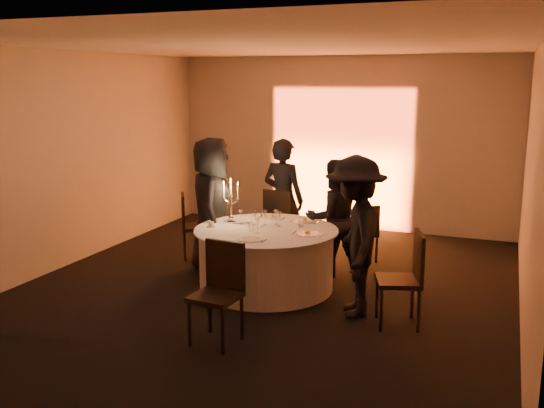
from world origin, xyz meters
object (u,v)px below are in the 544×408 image
(guest_right, at_px, (355,236))
(coffee_cup, at_px, (211,225))
(candelabra, at_px, (231,207))
(guest_back_right, at_px, (333,218))
(chair_left, at_px, (191,222))
(guest_left, at_px, (212,205))
(guest_back_left, at_px, (283,199))
(chair_front, at_px, (220,286))
(banquet_table, at_px, (266,259))
(chair_right, at_px, (407,273))
(chair_back_right, at_px, (365,230))
(chair_back_left, at_px, (281,220))

(guest_right, relative_size, coffee_cup, 16.37)
(candelabra, bearing_deg, guest_back_right, 30.04)
(chair_left, height_order, guest_left, guest_left)
(chair_left, relative_size, guest_back_left, 0.54)
(chair_front, distance_m, guest_back_right, 2.50)
(banquet_table, xyz_separation_m, chair_right, (1.84, -0.55, 0.20))
(guest_left, bearing_deg, guest_back_right, -96.84)
(banquet_table, bearing_deg, guest_left, 157.73)
(candelabra, bearing_deg, guest_back_left, 75.25)
(chair_back_right, xyz_separation_m, guest_right, (0.34, -2.01, 0.43))
(coffee_cup, distance_m, candelabra, 0.37)
(guest_left, height_order, guest_right, guest_left)
(chair_back_right, bearing_deg, chair_left, -11.24)
(chair_left, relative_size, guest_right, 0.53)
(chair_back_left, height_order, chair_front, chair_back_left)
(guest_back_left, bearing_deg, candelabra, 86.32)
(chair_back_left, height_order, coffee_cup, chair_back_left)
(guest_left, distance_m, coffee_cup, 0.61)
(chair_left, xyz_separation_m, chair_front, (1.69, -2.45, 0.03))
(guest_back_right, bearing_deg, banquet_table, 15.47)
(chair_front, bearing_deg, guest_back_right, 83.68)
(banquet_table, distance_m, candelabra, 0.82)
(chair_left, height_order, guest_right, guest_right)
(banquet_table, height_order, guest_back_left, guest_back_left)
(guest_back_left, bearing_deg, banquet_table, 112.14)
(guest_back_right, height_order, coffee_cup, guest_back_right)
(chair_back_left, bearing_deg, guest_left, 63.62)
(guest_right, bearing_deg, chair_back_right, 170.08)
(banquet_table, distance_m, guest_back_right, 1.12)
(chair_front, bearing_deg, candelabra, 116.51)
(guest_back_left, distance_m, candelabra, 1.18)
(chair_left, height_order, guest_back_left, guest_back_left)
(chair_front, relative_size, guest_back_right, 0.64)
(banquet_table, bearing_deg, chair_front, -84.70)
(chair_front, relative_size, coffee_cup, 9.19)
(chair_back_right, xyz_separation_m, candelabra, (-1.45, -1.43, 0.50))
(candelabra, bearing_deg, chair_right, -16.31)
(guest_back_left, height_order, candelabra, guest_back_left)
(guest_left, height_order, candelabra, guest_left)
(chair_back_right, height_order, guest_back_left, guest_back_left)
(chair_back_right, bearing_deg, chair_back_left, -13.75)
(banquet_table, height_order, chair_left, chair_left)
(chair_front, height_order, guest_left, guest_left)
(coffee_cup, bearing_deg, chair_back_left, 73.89)
(banquet_table, xyz_separation_m, coffee_cup, (-0.69, -0.15, 0.42))
(chair_back_left, xyz_separation_m, chair_back_right, (1.18, 0.30, -0.12))
(guest_left, relative_size, coffee_cup, 16.76)
(chair_right, height_order, chair_front, chair_right)
(banquet_table, height_order, guest_back_right, guest_back_right)
(chair_back_right, distance_m, guest_right, 2.08)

